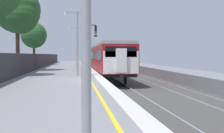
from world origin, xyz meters
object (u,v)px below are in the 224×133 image
object	(u,v)px
speed_limit_sign	(89,55)
platform_lamp_mid	(77,37)
background_tree_centre	(33,36)
background_tree_right	(18,12)
commuter_train_at_platform	(99,57)
signal_gantry	(91,41)
platform_lamp_far	(77,43)

from	to	relation	value
speed_limit_sign	platform_lamp_mid	bearing A→B (deg)	-96.98
speed_limit_sign	platform_lamp_mid	distance (m)	11.35
platform_lamp_mid	background_tree_centre	bearing A→B (deg)	105.17
speed_limit_sign	background_tree_right	bearing A→B (deg)	-153.42
commuter_train_at_platform	signal_gantry	distance (m)	6.32
signal_gantry	background_tree_right	size ratio (longest dim) A/B	0.63
commuter_train_at_platform	background_tree_right	distance (m)	15.30
speed_limit_sign	platform_lamp_mid	size ratio (longest dim) A/B	0.51
platform_lamp_far	background_tree_centre	size ratio (longest dim) A/B	0.80
signal_gantry	background_tree_right	distance (m)	9.77
commuter_train_at_platform	signal_gantry	xyz separation A→B (m)	(-1.48, -5.79, 2.03)
commuter_train_at_platform	background_tree_centre	bearing A→B (deg)	148.91
platform_lamp_far	background_tree_right	xyz separation A→B (m)	(-5.79, -10.49, 2.64)
commuter_train_at_platform	signal_gantry	world-z (taller)	signal_gantry
platform_lamp_far	commuter_train_at_platform	bearing A→B (deg)	17.40
speed_limit_sign	background_tree_centre	world-z (taller)	background_tree_centre
signal_gantry	speed_limit_sign	xyz separation A→B (m)	(-0.36, -2.12, -1.69)
signal_gantry	speed_limit_sign	distance (m)	2.74
signal_gantry	speed_limit_sign	bearing A→B (deg)	-99.69
speed_limit_sign	background_tree_centre	xyz separation A→B (m)	(-8.19, 13.96, 3.00)
speed_limit_sign	background_tree_centre	bearing A→B (deg)	120.40
platform_lamp_far	background_tree_centre	xyz separation A→B (m)	(-6.82, 7.06, 1.40)
commuter_train_at_platform	signal_gantry	size ratio (longest dim) A/B	7.65
background_tree_centre	platform_lamp_mid	bearing A→B (deg)	-74.83
signal_gantry	commuter_train_at_platform	bearing A→B (deg)	75.63
speed_limit_sign	signal_gantry	bearing A→B (deg)	80.31
commuter_train_at_platform	background_tree_centre	xyz separation A→B (m)	(-10.04, 6.05, 3.33)
speed_limit_sign	platform_lamp_far	world-z (taller)	platform_lamp_far
commuter_train_at_platform	platform_lamp_mid	distance (m)	19.44
speed_limit_sign	commuter_train_at_platform	bearing A→B (deg)	76.87
commuter_train_at_platform	platform_lamp_far	size ratio (longest dim) A/B	7.52
commuter_train_at_platform	platform_lamp_far	xyz separation A→B (m)	(-3.22, -1.01, 1.93)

